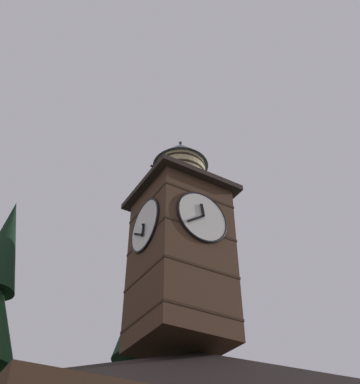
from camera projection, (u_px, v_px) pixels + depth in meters
The scene contains 2 objects.
clock_tower at pixel (180, 239), 19.64m from camera, with size 4.02×4.02×10.45m.
flying_bird_high at pixel (155, 167), 26.97m from camera, with size 0.54×0.28×0.12m.
Camera 1 is at (10.63, 13.26, 2.02)m, focal length 43.69 mm.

